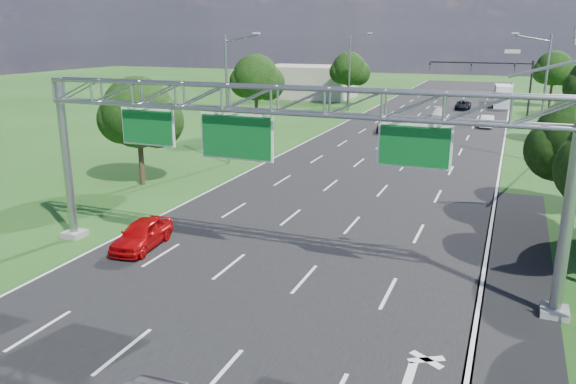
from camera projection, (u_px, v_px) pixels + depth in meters
The scene contains 19 objects.
ground at pixel (369, 176), 41.03m from camera, with size 220.00×220.00×0.00m, color #204314.
road at pixel (369, 176), 41.03m from camera, with size 18.00×180.00×0.02m, color black.
road_flare at pixel (517, 288), 23.10m from camera, with size 3.00×30.00×0.02m, color black.
sign_gantry at pixel (276, 115), 22.96m from camera, with size 23.50×1.00×9.56m.
traffic_signal at pixel (500, 75), 68.20m from camera, with size 12.21×0.24×7.00m.
streetlight_l_near at pixel (229, 94), 43.55m from camera, with size 2.97×0.22×10.16m.
streetlight_l_far at pixel (351, 68), 74.81m from camera, with size 2.97×0.22×10.16m.
streetlight_r_mid at pixel (542, 92), 44.40m from camera, with size 2.97×0.22×10.16m.
tree_verge_la at pixel (139, 116), 37.60m from camera, with size 5.76×4.80×7.40m.
tree_verge_lb at pixel (257, 80), 58.68m from camera, with size 5.76×4.80×8.06m.
tree_verge_lc at pixel (350, 70), 80.05m from camera, with size 5.76×4.80×7.62m.
tree_verge_re at pixel (554, 70), 77.48m from camera, with size 5.76×4.80×7.84m.
building_left at pixel (308, 82), 91.08m from camera, with size 14.00×10.00×5.00m, color #AEA492.
red_coupe at pixel (142, 234), 27.25m from camera, with size 1.64×4.09×1.39m, color #BC080A.
car_queue_a at pixel (439, 113), 68.70m from camera, with size 1.78×4.37×1.27m, color white.
car_queue_b at pixel (463, 105), 76.74m from camera, with size 1.98×4.29×1.19m, color black.
car_queue_c at pixel (390, 124), 59.65m from camera, with size 1.95×4.86×1.66m, color black.
car_queue_d at pixel (487, 121), 62.37m from camera, with size 1.35×3.86×1.27m, color white.
box_truck at pixel (503, 96), 80.29m from camera, with size 2.63×7.77×2.89m.
Camera 1 is at (9.31, -9.13, 10.11)m, focal length 35.00 mm.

